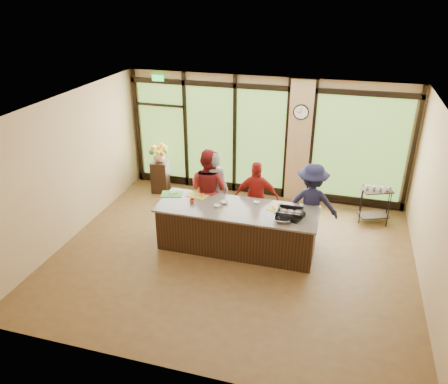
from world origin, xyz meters
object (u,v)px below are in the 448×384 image
Objects in this scene: bar_cart at (375,201)px; flower_stand at (160,177)px; cook_left at (213,190)px; cook_right at (311,203)px; island_base at (237,229)px; roasting_pan at (290,215)px.

flower_stand is at bearing 155.66° from bar_cart.
cook_left is 2.19× the size of flower_stand.
cook_right is 4.23m from flower_stand.
island_base is 1.61m from cook_right.
cook_right is (2.09, 0.00, -0.03)m from cook_left.
roasting_pan is 4.27m from flower_stand.
cook_right is at bearing 172.81° from cook_left.
bar_cart is at bearing -10.75° from flower_stand.
cook_right is 1.95× the size of bar_cart.
cook_left is 1.93m from roasting_pan.
flower_stand is at bearing -24.17° from cook_right.
bar_cart is (1.66, 1.98, -0.43)m from roasting_pan.
island_base is 1.79× the size of cook_right.
cook_left reaches higher than bar_cart.
flower_stand is 0.93× the size of bar_cart.
cook_left is at bearing -4.81° from cook_right.
roasting_pan is at bearing -39.45° from flower_stand.
cook_right reaches higher than island_base.
bar_cart is at bearing -142.94° from cook_right.
cook_right is at bearing -160.38° from bar_cart.
cook_left is 1.04× the size of cook_right.
flower_stand is (-2.59, 2.11, -0.03)m from island_base.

